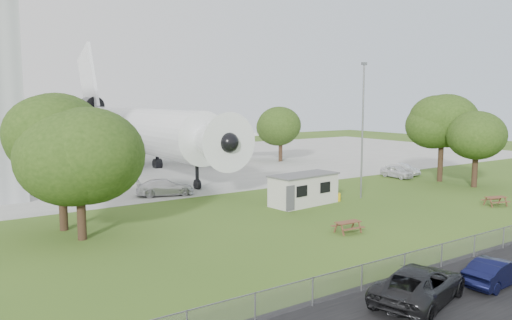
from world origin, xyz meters
TOP-DOWN VIEW (x-y plane):
  - ground at (0.00, 0.00)m, footprint 160.00×160.00m
  - concrete_apron at (0.00, 38.00)m, footprint 120.00×46.00m
  - airliner at (-2.00, 35.86)m, footprint 46.36×47.73m
  - site_cabin at (2.16, 7.00)m, footprint 6.87×3.33m
  - picnic_west at (-1.18, -1.68)m, footprint 1.91×1.63m
  - picnic_east at (15.17, -2.50)m, footprint 2.17×1.98m
  - fence at (0.00, -9.50)m, footprint 58.00×0.04m
  - lamp_mast at (8.20, 6.20)m, footprint 0.16×0.16m
  - tree_west_big at (-16.79, 9.72)m, footprint 7.64×7.64m
  - tree_west_small at (-16.40, 6.65)m, footprint 7.64×7.64m
  - tree_east_front at (21.92, 3.73)m, footprint 6.28×6.28m
  - tree_east_back at (22.11, 7.92)m, footprint 6.85×6.85m
  - tree_far_apron at (18.16, 31.53)m, footprint 6.68×6.68m
  - car_centre_sedan at (-2.12, -12.61)m, footprint 4.13×1.67m
  - car_west_estate at (-6.84, -11.81)m, footprint 6.24×4.14m
  - car_ne_hatch at (20.14, 12.20)m, footprint 1.64×3.96m
  - car_ne_sedan at (22.40, 13.19)m, footprint 1.80×4.16m
  - car_apron_van at (-6.01, 17.25)m, footprint 5.65×3.48m

SIDE VIEW (x-z plane):
  - ground at x=0.00m, z-range 0.00..0.00m
  - picnic_west at x=-1.18m, z-range -0.38..0.38m
  - picnic_east at x=15.17m, z-range -0.38..0.38m
  - fence at x=0.00m, z-range -0.65..0.65m
  - concrete_apron at x=0.00m, z-range 0.00..0.03m
  - car_ne_sedan at x=22.40m, z-range 0.00..1.33m
  - car_centre_sedan at x=-2.12m, z-range 0.00..1.33m
  - car_ne_hatch at x=20.14m, z-range 0.00..1.34m
  - car_apron_van at x=-6.01m, z-range 0.00..1.53m
  - car_west_estate at x=-6.84m, z-range 0.00..1.59m
  - site_cabin at x=2.16m, z-range 0.00..2.62m
  - tree_west_small at x=-16.40m, z-range 0.61..9.49m
  - tree_far_apron at x=18.16m, z-range 0.94..9.53m
  - airliner at x=-2.00m, z-range -3.57..14.11m
  - tree_east_front at x=21.92m, z-range 1.15..9.76m
  - lamp_mast at x=8.20m, z-range 0.00..12.00m
  - tree_east_back at x=22.11m, z-range 1.49..11.35m
  - tree_west_big at x=-16.79m, z-range 1.35..11.71m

